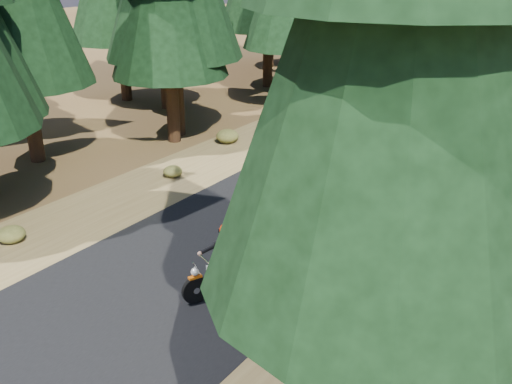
% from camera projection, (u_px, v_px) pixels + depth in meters
% --- Properties ---
extents(ground, '(120.00, 120.00, 0.00)m').
position_uv_depth(ground, '(223.00, 249.00, 14.82)').
color(ground, '#4C331B').
rests_on(ground, ground).
extents(road, '(6.00, 100.00, 0.01)m').
position_uv_depth(road, '(317.00, 188.00, 18.61)').
color(road, black).
rests_on(road, ground).
extents(shoulder_l, '(3.20, 100.00, 0.01)m').
position_uv_depth(shoulder_l, '(207.00, 161.00, 21.01)').
color(shoulder_l, brown).
rests_on(shoulder_l, ground).
extents(shoulder_r, '(3.20, 100.00, 0.01)m').
position_uv_depth(shoulder_r, '(459.00, 224.00, 16.21)').
color(shoulder_r, brown).
rests_on(shoulder_r, ground).
extents(understory_shrubs, '(15.04, 31.77, 0.57)m').
position_uv_depth(understory_shrubs, '(384.00, 170.00, 19.45)').
color(understory_shrubs, '#474C1E').
rests_on(understory_shrubs, ground).
extents(rider_lead, '(1.31, 2.00, 1.73)m').
position_uv_depth(rider_lead, '(221.00, 272.00, 12.65)').
color(rider_lead, beige).
rests_on(rider_lead, road).
extents(rider_follow, '(0.64, 1.89, 1.67)m').
position_uv_depth(rider_follow, '(276.00, 154.00, 20.07)').
color(rider_follow, '#A80B15').
rests_on(rider_follow, road).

